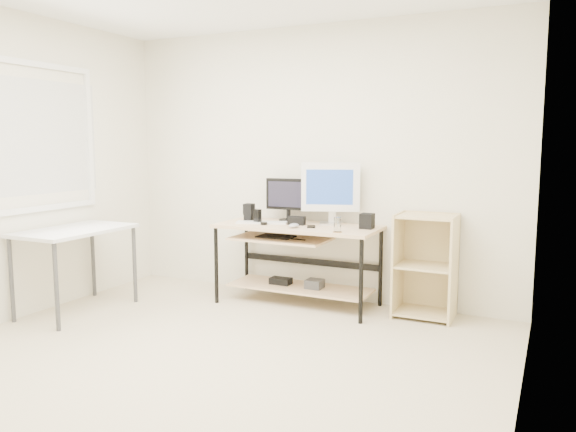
% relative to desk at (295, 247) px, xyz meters
% --- Properties ---
extents(room, '(4.01, 4.01, 2.62)m').
position_rel_desk_xyz_m(room, '(-0.11, -1.62, 0.78)').
color(room, beige).
rests_on(room, ground).
extents(desk, '(1.50, 0.65, 0.75)m').
position_rel_desk_xyz_m(desk, '(0.00, 0.00, 0.00)').
color(desk, '#DDBB8C').
rests_on(desk, ground).
extents(side_table, '(0.60, 1.00, 0.75)m').
position_rel_desk_xyz_m(side_table, '(-1.65, -1.06, 0.13)').
color(side_table, white).
rests_on(side_table, ground).
extents(shelf_unit, '(0.50, 0.40, 0.90)m').
position_rel_desk_xyz_m(shelf_unit, '(1.18, 0.16, -0.09)').
color(shelf_unit, beige).
rests_on(shelf_unit, ground).
extents(black_monitor, '(0.45, 0.19, 0.41)m').
position_rel_desk_xyz_m(black_monitor, '(-0.16, 0.19, 0.45)').
color(black_monitor, black).
rests_on(black_monitor, desk).
extents(white_imac, '(0.52, 0.23, 0.57)m').
position_rel_desk_xyz_m(white_imac, '(0.28, 0.16, 0.54)').
color(white_imac, silver).
rests_on(white_imac, desk).
extents(keyboard, '(0.49, 0.29, 0.02)m').
position_rel_desk_xyz_m(keyboard, '(-0.32, -0.06, 0.22)').
color(keyboard, white).
rests_on(keyboard, desk).
extents(mouse, '(0.10, 0.13, 0.04)m').
position_rel_desk_xyz_m(mouse, '(0.07, -0.18, 0.23)').
color(mouse, '#ACACB1').
rests_on(mouse, desk).
extents(center_speaker, '(0.16, 0.08, 0.08)m').
position_rel_desk_xyz_m(center_speaker, '(0.01, 0.00, 0.25)').
color(center_speaker, black).
rests_on(center_speaker, desk).
extents(speaker_left, '(0.09, 0.09, 0.17)m').
position_rel_desk_xyz_m(speaker_left, '(-0.49, 0.00, 0.30)').
color(speaker_left, black).
rests_on(speaker_left, desk).
extents(speaker_right, '(0.11, 0.11, 0.13)m').
position_rel_desk_xyz_m(speaker_right, '(0.67, 0.06, 0.28)').
color(speaker_right, black).
rests_on(speaker_right, desk).
extents(audio_controller, '(0.08, 0.06, 0.14)m').
position_rel_desk_xyz_m(audio_controller, '(-0.36, -0.08, 0.28)').
color(audio_controller, black).
rests_on(audio_controller, desk).
extents(volume_puck, '(0.06, 0.06, 0.03)m').
position_rel_desk_xyz_m(volume_puck, '(-0.26, -0.13, 0.22)').
color(volume_puck, black).
rests_on(volume_puck, desk).
extents(smartphone, '(0.12, 0.15, 0.01)m').
position_rel_desk_xyz_m(smartphone, '(0.19, -0.07, 0.22)').
color(smartphone, black).
rests_on(smartphone, desk).
extents(coaster, '(0.09, 0.09, 0.01)m').
position_rel_desk_xyz_m(coaster, '(0.51, -0.24, 0.21)').
color(coaster, '#9F7747').
rests_on(coaster, desk).
extents(drinking_glass, '(0.07, 0.07, 0.12)m').
position_rel_desk_xyz_m(drinking_glass, '(0.51, -0.24, 0.28)').
color(drinking_glass, white).
rests_on(drinking_glass, coaster).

